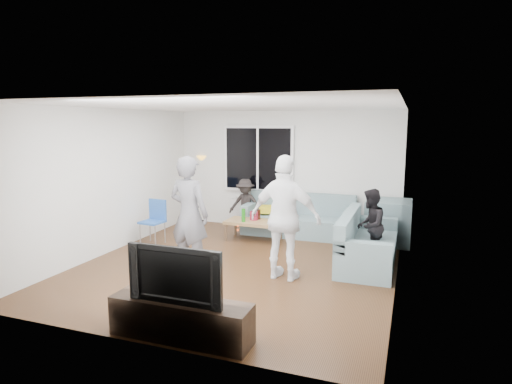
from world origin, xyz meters
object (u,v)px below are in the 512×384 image
at_px(spectator_back, 245,205).
at_px(sofa_back_section, 298,215).
at_px(floor_lamp, 204,189).
at_px(tv_console, 181,319).
at_px(sofa_right_section, 369,239).
at_px(television, 180,273).
at_px(player_right, 285,218).
at_px(player_left, 189,214).
at_px(side_chair, 152,223).
at_px(coffee_table, 254,230).
at_px(spectator_right, 370,225).

bearing_deg(spectator_back, sofa_back_section, -4.46).
height_order(floor_lamp, tv_console, floor_lamp).
height_order(sofa_right_section, television, television).
distance_m(sofa_right_section, player_right, 1.68).
relative_size(sofa_back_section, tv_console, 1.44).
distance_m(sofa_back_section, television, 4.78).
height_order(sofa_back_section, player_left, player_left).
xyz_separation_m(sofa_right_section, side_chair, (-4.07, -0.19, 0.01)).
distance_m(coffee_table, player_left, 2.22).
xyz_separation_m(sofa_back_section, player_right, (0.46, -2.60, 0.52)).
bearing_deg(television, side_chair, 127.58).
bearing_deg(spectator_right, coffee_table, -97.43).
distance_m(spectator_right, television, 3.85).
bearing_deg(coffee_table, side_chair, -151.51).
relative_size(sofa_back_section, player_left, 1.25).
bearing_deg(floor_lamp, player_left, -66.82).
relative_size(sofa_back_section, television, 2.11).
distance_m(player_left, tv_console, 2.32).
bearing_deg(television, spectator_right, 64.29).
bearing_deg(player_left, spectator_right, -144.57).
bearing_deg(player_left, sofa_back_section, -104.58).
relative_size(player_left, television, 1.69).
relative_size(floor_lamp, tv_console, 0.97).
xyz_separation_m(side_chair, floor_lamp, (0.00, 2.22, 0.35)).
xyz_separation_m(floor_lamp, spectator_right, (4.07, -1.87, -0.15)).
height_order(sofa_right_section, side_chair, side_chair).
bearing_deg(sofa_right_section, tv_console, 153.21).
bearing_deg(player_right, floor_lamp, -40.59).
bearing_deg(floor_lamp, television, -65.80).
bearing_deg(tv_console, sofa_right_section, 63.21).
height_order(coffee_table, spectator_right, spectator_right).
bearing_deg(player_right, side_chair, -11.40).
distance_m(sofa_back_section, side_chair, 2.99).
relative_size(sofa_back_section, player_right, 1.22).
xyz_separation_m(tv_console, television, (0.00, 0.00, 0.53)).
height_order(coffee_table, television, television).
distance_m(sofa_right_section, television, 3.72).
bearing_deg(sofa_right_section, coffee_table, 71.88).
bearing_deg(player_left, coffee_table, -92.38).
xyz_separation_m(coffee_table, player_right, (1.20, -1.90, 0.74)).
height_order(sofa_right_section, spectator_back, spectator_back).
distance_m(side_chair, player_right, 3.14).
bearing_deg(side_chair, tv_console, -46.40).
relative_size(player_left, spectator_right, 1.47).
height_order(coffee_table, tv_console, tv_console).
bearing_deg(coffee_table, player_left, -98.58).
xyz_separation_m(side_chair, tv_console, (2.40, -3.12, -0.21)).
bearing_deg(tv_console, television, 0.00).
distance_m(sofa_right_section, player_left, 2.99).
bearing_deg(side_chair, spectator_right, 10.92).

